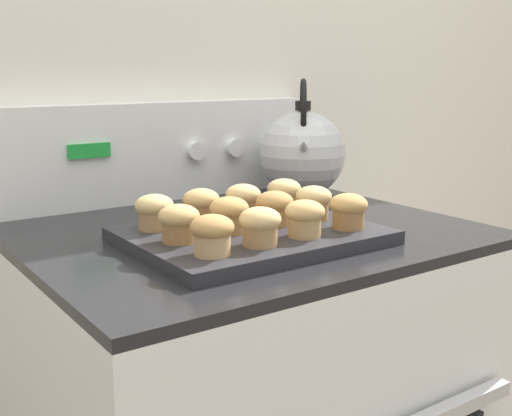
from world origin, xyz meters
name	(u,v)px	position (x,y,z in m)	size (l,w,h in m)	color
wall_back	(146,70)	(0.00, 0.72, 1.20)	(8.00, 0.05, 2.40)	silver
control_panel	(160,151)	(0.00, 0.66, 1.03)	(0.75, 0.07, 0.21)	white
muffin_pan	(252,236)	(-0.04, 0.26, 0.93)	(0.39, 0.31, 0.02)	#28282D
muffin_r0_c0	(212,234)	(-0.17, 0.17, 0.98)	(0.06, 0.06, 0.06)	tan
muffin_r0_c1	(260,225)	(-0.09, 0.17, 0.98)	(0.06, 0.06, 0.06)	#A37A4C
muffin_r0_c2	(307,217)	(0.00, 0.17, 0.98)	(0.06, 0.06, 0.06)	tan
muffin_r0_c3	(348,210)	(0.09, 0.17, 0.98)	(0.06, 0.06, 0.06)	olive
muffin_r1_c0	(179,222)	(-0.18, 0.25, 0.98)	(0.06, 0.06, 0.06)	olive
muffin_r1_c1	(229,214)	(-0.08, 0.26, 0.98)	(0.06, 0.06, 0.06)	olive
muffin_r1_c2	(275,207)	(0.01, 0.26, 0.98)	(0.06, 0.06, 0.06)	olive
muffin_r1_c3	(314,201)	(0.09, 0.26, 0.98)	(0.06, 0.06, 0.06)	olive
muffin_r2_c0	(154,211)	(-0.17, 0.35, 0.98)	(0.06, 0.06, 0.06)	#A37A4C
muffin_r2_c1	(201,204)	(-0.08, 0.35, 0.98)	(0.06, 0.06, 0.06)	olive
muffin_r2_c2	(244,199)	(0.00, 0.34, 0.98)	(0.06, 0.06, 0.06)	olive
muffin_r2_c3	(284,193)	(0.09, 0.34, 0.98)	(0.06, 0.06, 0.06)	olive
tea_kettle	(302,152)	(0.27, 0.51, 1.02)	(0.19, 0.21, 0.26)	silver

